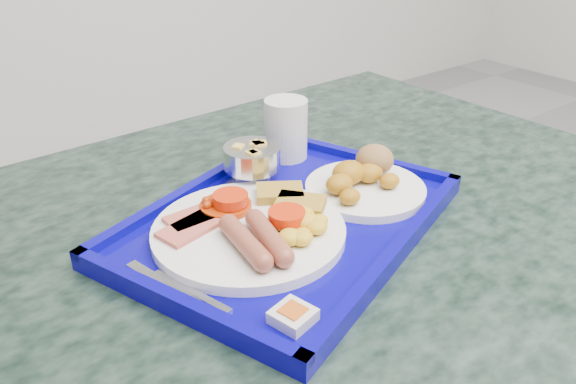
{
  "coord_description": "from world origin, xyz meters",
  "views": [
    {
      "loc": [
        -1.08,
        0.32,
        1.24
      ],
      "look_at": [
        -0.67,
        0.86,
        0.87
      ],
      "focal_mm": 35.0,
      "sensor_mm": 36.0,
      "label": 1
    }
  ],
  "objects_px": {
    "bread_plate": "(364,180)",
    "juice_cup": "(286,127)",
    "table": "(275,329)",
    "tray": "(288,221)",
    "main_plate": "(255,226)",
    "fruit_bowl": "(252,158)"
  },
  "relations": [
    {
      "from": "tray",
      "to": "fruit_bowl",
      "type": "relative_size",
      "value": 6.29
    },
    {
      "from": "table",
      "to": "tray",
      "type": "bearing_deg",
      "value": -80.54
    },
    {
      "from": "table",
      "to": "main_plate",
      "type": "height_order",
      "value": "main_plate"
    },
    {
      "from": "table",
      "to": "juice_cup",
      "type": "xyz_separation_m",
      "value": [
        0.13,
        0.14,
        0.28
      ]
    },
    {
      "from": "bread_plate",
      "to": "juice_cup",
      "type": "xyz_separation_m",
      "value": [
        -0.02,
        0.17,
        0.04
      ]
    },
    {
      "from": "main_plate",
      "to": "bread_plate",
      "type": "bearing_deg",
      "value": 0.7
    },
    {
      "from": "main_plate",
      "to": "fruit_bowl",
      "type": "distance_m",
      "value": 0.16
    },
    {
      "from": "juice_cup",
      "to": "main_plate",
      "type": "bearing_deg",
      "value": -136.39
    },
    {
      "from": "bread_plate",
      "to": "main_plate",
      "type": "bearing_deg",
      "value": -179.3
    },
    {
      "from": "main_plate",
      "to": "fruit_bowl",
      "type": "bearing_deg",
      "value": 56.93
    },
    {
      "from": "main_plate",
      "to": "bread_plate",
      "type": "relative_size",
      "value": 1.41
    },
    {
      "from": "table",
      "to": "tray",
      "type": "height_order",
      "value": "tray"
    },
    {
      "from": "table",
      "to": "bread_plate",
      "type": "bearing_deg",
      "value": -14.32
    },
    {
      "from": "fruit_bowl",
      "to": "juice_cup",
      "type": "distance_m",
      "value": 0.11
    },
    {
      "from": "table",
      "to": "main_plate",
      "type": "relative_size",
      "value": 5.2
    },
    {
      "from": "bread_plate",
      "to": "juice_cup",
      "type": "distance_m",
      "value": 0.18
    },
    {
      "from": "tray",
      "to": "main_plate",
      "type": "height_order",
      "value": "main_plate"
    },
    {
      "from": "table",
      "to": "fruit_bowl",
      "type": "xyz_separation_m",
      "value": [
        0.03,
        0.09,
        0.27
      ]
    },
    {
      "from": "bread_plate",
      "to": "fruit_bowl",
      "type": "xyz_separation_m",
      "value": [
        -0.12,
        0.13,
        0.02
      ]
    },
    {
      "from": "table",
      "to": "juice_cup",
      "type": "bearing_deg",
      "value": 47.34
    },
    {
      "from": "table",
      "to": "tray",
      "type": "relative_size",
      "value": 2.4
    },
    {
      "from": "fruit_bowl",
      "to": "juice_cup",
      "type": "bearing_deg",
      "value": 23.78
    }
  ]
}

